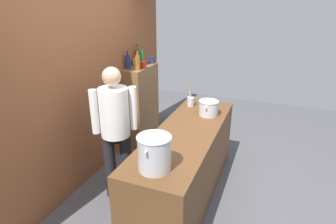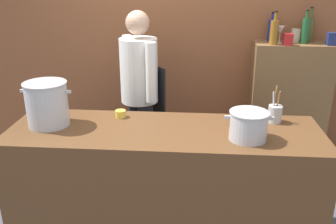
% 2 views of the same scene
% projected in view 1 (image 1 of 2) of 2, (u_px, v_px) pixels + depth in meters
% --- Properties ---
extents(ground_plane, '(8.00, 8.00, 0.00)m').
position_uv_depth(ground_plane, '(185.00, 193.00, 3.61)').
color(ground_plane, '#4C4C51').
extents(brick_back_panel, '(4.40, 0.10, 3.00)m').
position_uv_depth(brick_back_panel, '(83.00, 70.00, 3.53)').
color(brick_back_panel, brown).
rests_on(brick_back_panel, ground_plane).
extents(prep_counter, '(2.27, 0.70, 0.90)m').
position_uv_depth(prep_counter, '(185.00, 164.00, 3.44)').
color(prep_counter, brown).
rests_on(prep_counter, ground_plane).
extents(bar_cabinet, '(0.76, 0.32, 1.32)m').
position_uv_depth(bar_cabinet, '(141.00, 105.00, 4.77)').
color(bar_cabinet, brown).
rests_on(bar_cabinet, ground_plane).
extents(chef, '(0.42, 0.46, 1.66)m').
position_uv_depth(chef, '(115.00, 125.00, 3.27)').
color(chef, black).
rests_on(chef, ground_plane).
extents(stockpot_large, '(0.37, 0.31, 0.33)m').
position_uv_depth(stockpot_large, '(154.00, 153.00, 2.48)').
color(stockpot_large, '#B7BABF').
rests_on(stockpot_large, prep_counter).
extents(stockpot_small, '(0.33, 0.26, 0.20)m').
position_uv_depth(stockpot_small, '(208.00, 108.00, 3.69)').
color(stockpot_small, '#B7BABF').
rests_on(stockpot_small, prep_counter).
extents(utensil_crock, '(0.10, 0.10, 0.28)m').
position_uv_depth(utensil_crock, '(191.00, 101.00, 4.02)').
color(utensil_crock, '#B7BABF').
rests_on(utensil_crock, prep_counter).
extents(butter_jar, '(0.08, 0.08, 0.06)m').
position_uv_depth(butter_jar, '(157.00, 139.00, 3.02)').
color(butter_jar, yellow).
rests_on(butter_jar, prep_counter).
extents(wine_bottle_cobalt, '(0.07, 0.07, 0.28)m').
position_uv_depth(wine_bottle_cobalt, '(128.00, 62.00, 4.32)').
color(wine_bottle_cobalt, navy).
rests_on(wine_bottle_cobalt, bar_cabinet).
extents(wine_bottle_amber, '(0.08, 0.08, 0.31)m').
position_uv_depth(wine_bottle_amber, '(138.00, 62.00, 4.25)').
color(wine_bottle_amber, '#8C5919').
rests_on(wine_bottle_amber, bar_cabinet).
extents(wine_bottle_olive, '(0.07, 0.07, 0.33)m').
position_uv_depth(wine_bottle_olive, '(138.00, 57.00, 4.64)').
color(wine_bottle_olive, '#475123').
rests_on(wine_bottle_olive, bar_cabinet).
extents(wine_bottle_green, '(0.06, 0.06, 0.31)m').
position_uv_depth(wine_bottle_green, '(142.00, 58.00, 4.53)').
color(wine_bottle_green, '#1E592D').
rests_on(wine_bottle_green, bar_cabinet).
extents(wine_glass_short, '(0.07, 0.07, 0.16)m').
position_uv_depth(wine_glass_short, '(135.00, 61.00, 4.34)').
color(wine_glass_short, silver).
rests_on(wine_glass_short, bar_cabinet).
extents(spice_tin_cream, '(0.07, 0.07, 0.13)m').
position_uv_depth(spice_tin_cream, '(136.00, 62.00, 4.53)').
color(spice_tin_cream, beige).
rests_on(spice_tin_cream, bar_cabinet).
extents(spice_tin_red, '(0.08, 0.08, 0.11)m').
position_uv_depth(spice_tin_red, '(143.00, 65.00, 4.38)').
color(spice_tin_red, red).
rests_on(spice_tin_red, bar_cabinet).
extents(spice_tin_navy, '(0.07, 0.07, 0.12)m').
position_uv_depth(spice_tin_navy, '(152.00, 60.00, 4.73)').
color(spice_tin_navy, navy).
rests_on(spice_tin_navy, bar_cabinet).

